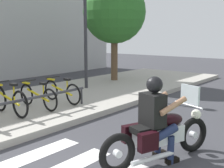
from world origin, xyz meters
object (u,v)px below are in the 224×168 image
at_px(street_lamp, 85,22).
at_px(bicycle_6, 38,96).
at_px(rider, 156,114).
at_px(bicycle_5, 9,100).
at_px(tree_near_rack, 114,12).
at_px(motorcycle, 160,135).
at_px(bicycle_7, 62,91).

bearing_deg(street_lamp, bicycle_6, -159.62).
distance_m(rider, bicycle_5, 3.96).
height_order(street_lamp, tree_near_rack, tree_near_rack).
height_order(bicycle_6, street_lamp, street_lamp).
distance_m(motorcycle, rider, 0.37).
relative_size(motorcycle, bicycle_6, 1.29).
xyz_separation_m(bicycle_6, street_lamp, (2.94, 1.09, 2.06)).
xyz_separation_m(bicycle_5, bicycle_6, (0.83, 0.00, -0.03)).
bearing_deg(bicycle_6, bicycle_5, -179.87).
distance_m(rider, street_lamp, 6.37).
distance_m(street_lamp, tree_near_rack, 2.24).
bearing_deg(bicycle_6, motorcycle, -97.13).
bearing_deg(rider, bicycle_6, 81.78).
xyz_separation_m(motorcycle, street_lamp, (3.44, 5.06, 2.09)).
distance_m(motorcycle, bicycle_7, 4.18).
height_order(bicycle_5, bicycle_7, bicycle_5).
distance_m(rider, bicycle_6, 3.99).
height_order(motorcycle, bicycle_7, motorcycle).
distance_m(bicycle_5, street_lamp, 4.42).
height_order(bicycle_5, street_lamp, street_lamp).
bearing_deg(rider, tree_near_rack, 43.81).
distance_m(bicycle_5, bicycle_7, 1.65).
xyz_separation_m(bicycle_5, tree_near_rack, (5.92, 1.49, 2.51)).
bearing_deg(street_lamp, tree_near_rack, 10.53).
bearing_deg(street_lamp, bicycle_7, -152.67).
relative_size(motorcycle, bicycle_5, 1.31).
height_order(rider, tree_near_rack, tree_near_rack).
height_order(rider, bicycle_7, rider).
bearing_deg(bicycle_6, rider, -98.22).
height_order(rider, bicycle_6, rider).
relative_size(bicycle_6, bicycle_7, 1.04).
relative_size(motorcycle, rider, 1.49).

